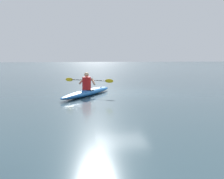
% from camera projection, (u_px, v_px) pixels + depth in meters
% --- Properties ---
extents(ground_plane, '(160.00, 160.00, 0.00)m').
position_uv_depth(ground_plane, '(122.00, 93.00, 14.30)').
color(ground_plane, '#334C56').
extents(kayak, '(2.90, 4.08, 0.28)m').
position_uv_depth(kayak, '(87.00, 92.00, 13.20)').
color(kayak, '#1959A5').
rests_on(kayak, ground).
extents(kayaker, '(2.08, 1.35, 0.79)m').
position_uv_depth(kayaker, '(87.00, 82.00, 13.09)').
color(kayaker, red).
rests_on(kayaker, kayak).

